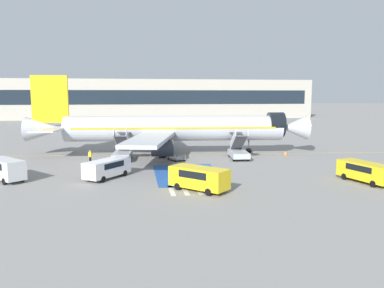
% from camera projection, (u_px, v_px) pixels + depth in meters
% --- Properties ---
extents(ground_plane, '(600.00, 600.00, 0.00)m').
position_uv_depth(ground_plane, '(186.00, 155.00, 52.79)').
color(ground_plane, gray).
extents(apron_leadline_yellow, '(74.22, 6.80, 0.01)m').
position_uv_depth(apron_leadline_yellow, '(175.00, 154.00, 53.40)').
color(apron_leadline_yellow, gold).
rests_on(apron_leadline_yellow, ground_plane).
extents(apron_stand_patch_blue, '(6.99, 11.20, 0.01)m').
position_uv_depth(apron_stand_patch_blue, '(188.00, 174.00, 40.15)').
color(apron_stand_patch_blue, '#2856A8').
rests_on(apron_stand_patch_blue, ground_plane).
extents(apron_walkway_bar_0, '(0.44, 3.60, 0.01)m').
position_uv_depth(apron_walkway_bar_0, '(172.00, 191.00, 33.20)').
color(apron_walkway_bar_0, silver).
rests_on(apron_walkway_bar_0, ground_plane).
extents(apron_walkway_bar_1, '(0.44, 3.60, 0.01)m').
position_uv_depth(apron_walkway_bar_1, '(185.00, 190.00, 33.38)').
color(apron_walkway_bar_1, silver).
rests_on(apron_walkway_bar_1, ground_plane).
extents(apron_walkway_bar_2, '(0.44, 3.60, 0.01)m').
position_uv_depth(apron_walkway_bar_2, '(198.00, 190.00, 33.56)').
color(apron_walkway_bar_2, silver).
rests_on(apron_walkway_bar_2, ground_plane).
extents(apron_walkway_bar_3, '(0.44, 3.60, 0.01)m').
position_uv_depth(apron_walkway_bar_3, '(211.00, 189.00, 33.74)').
color(apron_walkway_bar_3, silver).
rests_on(apron_walkway_bar_3, ground_plane).
extents(airliner, '(39.84, 31.35, 11.10)m').
position_uv_depth(airliner, '(170.00, 129.00, 52.88)').
color(airliner, '#B7BCC4').
rests_on(airliner, ground_plane).
extents(boarding_stairs_forward, '(2.62, 5.38, 4.19)m').
position_uv_depth(boarding_stairs_forward, '(238.00, 151.00, 49.52)').
color(boarding_stairs_forward, '#ADB2BA').
rests_on(boarding_stairs_forward, ground_plane).
extents(boarding_stairs_aft, '(2.62, 5.38, 4.29)m').
position_uv_depth(boarding_stairs_aft, '(122.00, 152.00, 48.58)').
color(boarding_stairs_aft, '#ADB2BA').
rests_on(boarding_stairs_aft, ground_plane).
extents(fuel_tanker, '(2.86, 10.64, 3.44)m').
position_uv_depth(fuel_tanker, '(120.00, 128.00, 75.83)').
color(fuel_tanker, '#38383D').
rests_on(fuel_tanker, ground_plane).
extents(service_van_0, '(5.26, 5.25, 2.08)m').
position_uv_depth(service_van_0, '(199.00, 177.00, 33.12)').
color(service_van_0, yellow).
rests_on(service_van_0, ground_plane).
extents(service_van_1, '(3.42, 5.91, 1.93)m').
position_uv_depth(service_van_1, '(366.00, 171.00, 36.21)').
color(service_van_1, yellow).
rests_on(service_van_1, ground_plane).
extents(service_van_2, '(4.75, 4.96, 2.16)m').
position_uv_depth(service_van_2, '(5.00, 168.00, 36.86)').
color(service_van_2, silver).
rests_on(service_van_2, ground_plane).
extents(service_van_3, '(4.75, 5.34, 1.92)m').
position_uv_depth(service_van_3, '(107.00, 167.00, 37.97)').
color(service_van_3, silver).
rests_on(service_van_3, ground_plane).
extents(baggage_cart, '(2.28, 2.95, 0.87)m').
position_uv_depth(baggage_cart, '(176.00, 158.00, 48.73)').
color(baggage_cart, gray).
rests_on(baggage_cart, ground_plane).
extents(ground_crew_0, '(0.48, 0.43, 1.61)m').
position_uv_depth(ground_crew_0, '(90.00, 156.00, 46.49)').
color(ground_crew_0, black).
rests_on(ground_crew_0, ground_plane).
extents(ground_crew_1, '(0.46, 0.30, 1.68)m').
position_uv_depth(ground_crew_1, '(160.00, 151.00, 50.00)').
color(ground_crew_1, '#191E38').
rests_on(ground_crew_1, ground_plane).
extents(traffic_cone_0, '(0.54, 0.54, 0.60)m').
position_uv_depth(traffic_cone_0, '(286.00, 153.00, 52.57)').
color(traffic_cone_0, orange).
rests_on(traffic_cone_0, ground_plane).
extents(terminal_building, '(136.77, 12.10, 13.82)m').
position_uv_depth(terminal_building, '(124.00, 99.00, 133.47)').
color(terminal_building, '#B2AD9E').
rests_on(terminal_building, ground_plane).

